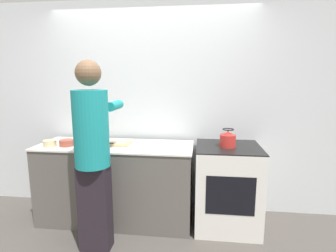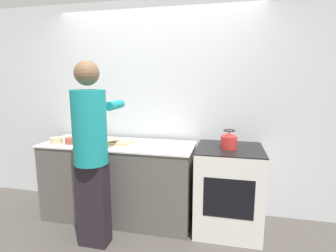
{
  "view_description": "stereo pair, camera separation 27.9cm",
  "coord_description": "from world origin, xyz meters",
  "px_view_note": "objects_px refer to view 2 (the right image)",
  "views": [
    {
      "loc": [
        0.58,
        -2.51,
        1.66
      ],
      "look_at": [
        0.25,
        0.22,
        1.17
      ],
      "focal_mm": 28.0,
      "sensor_mm": 36.0,
      "label": 1
    },
    {
      "loc": [
        0.85,
        -2.46,
        1.66
      ],
      "look_at": [
        0.25,
        0.22,
        1.17
      ],
      "focal_mm": 28.0,
      "sensor_mm": 36.0,
      "label": 2
    }
  ],
  "objects_px": {
    "oven": "(228,189)",
    "cutting_board": "(119,142)",
    "person": "(91,148)",
    "kettle": "(229,141)",
    "bowl_prep": "(72,140)",
    "knife": "(118,142)",
    "canister_jar": "(100,132)"
  },
  "relations": [
    {
      "from": "oven",
      "to": "canister_jar",
      "type": "relative_size",
      "value": 5.22
    },
    {
      "from": "oven",
      "to": "cutting_board",
      "type": "bearing_deg",
      "value": -179.9
    },
    {
      "from": "person",
      "to": "kettle",
      "type": "xyz_separation_m",
      "value": [
        1.3,
        0.54,
        0.01
      ]
    },
    {
      "from": "oven",
      "to": "cutting_board",
      "type": "xyz_separation_m",
      "value": [
        -1.28,
        -0.0,
        0.46
      ]
    },
    {
      "from": "cutting_board",
      "to": "canister_jar",
      "type": "relative_size",
      "value": 1.84
    },
    {
      "from": "oven",
      "to": "bowl_prep",
      "type": "distance_m",
      "value": 1.87
    },
    {
      "from": "person",
      "to": "bowl_prep",
      "type": "xyz_separation_m",
      "value": [
        -0.49,
        0.45,
        -0.06
      ]
    },
    {
      "from": "oven",
      "to": "cutting_board",
      "type": "distance_m",
      "value": 1.36
    },
    {
      "from": "kettle",
      "to": "bowl_prep",
      "type": "height_order",
      "value": "kettle"
    },
    {
      "from": "cutting_board",
      "to": "kettle",
      "type": "bearing_deg",
      "value": -1.41
    },
    {
      "from": "canister_jar",
      "to": "knife",
      "type": "bearing_deg",
      "value": -27.43
    },
    {
      "from": "person",
      "to": "cutting_board",
      "type": "relative_size",
      "value": 5.55
    },
    {
      "from": "person",
      "to": "cutting_board",
      "type": "height_order",
      "value": "person"
    },
    {
      "from": "oven",
      "to": "knife",
      "type": "bearing_deg",
      "value": -178.85
    },
    {
      "from": "cutting_board",
      "to": "canister_jar",
      "type": "height_order",
      "value": "canister_jar"
    },
    {
      "from": "kettle",
      "to": "canister_jar",
      "type": "xyz_separation_m",
      "value": [
        -1.56,
        0.16,
        -0.01
      ]
    },
    {
      "from": "canister_jar",
      "to": "person",
      "type": "bearing_deg",
      "value": -69.58
    },
    {
      "from": "kettle",
      "to": "bowl_prep",
      "type": "distance_m",
      "value": 1.79
    },
    {
      "from": "person",
      "to": "canister_jar",
      "type": "bearing_deg",
      "value": 110.42
    },
    {
      "from": "kettle",
      "to": "bowl_prep",
      "type": "bearing_deg",
      "value": -176.97
    },
    {
      "from": "person",
      "to": "knife",
      "type": "relative_size",
      "value": 7.96
    },
    {
      "from": "person",
      "to": "kettle",
      "type": "relative_size",
      "value": 9.14
    },
    {
      "from": "knife",
      "to": "cutting_board",
      "type": "bearing_deg",
      "value": 72.78
    },
    {
      "from": "oven",
      "to": "bowl_prep",
      "type": "xyz_separation_m",
      "value": [
        -1.81,
        -0.13,
        0.48
      ]
    },
    {
      "from": "cutting_board",
      "to": "kettle",
      "type": "height_order",
      "value": "kettle"
    },
    {
      "from": "cutting_board",
      "to": "bowl_prep",
      "type": "distance_m",
      "value": 0.54
    },
    {
      "from": "person",
      "to": "kettle",
      "type": "height_order",
      "value": "person"
    },
    {
      "from": "oven",
      "to": "canister_jar",
      "type": "distance_m",
      "value": 1.67
    },
    {
      "from": "oven",
      "to": "bowl_prep",
      "type": "relative_size",
      "value": 5.74
    },
    {
      "from": "oven",
      "to": "canister_jar",
      "type": "height_order",
      "value": "canister_jar"
    },
    {
      "from": "knife",
      "to": "canister_jar",
      "type": "distance_m",
      "value": 0.34
    },
    {
      "from": "kettle",
      "to": "canister_jar",
      "type": "relative_size",
      "value": 1.12
    }
  ]
}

